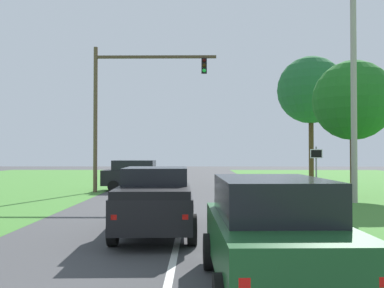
% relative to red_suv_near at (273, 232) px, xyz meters
% --- Properties ---
extents(ground_plane, '(120.00, 120.00, 0.00)m').
position_rel_red_suv_near_xyz_m(ground_plane, '(-1.81, 6.77, -1.00)').
color(ground_plane, '#424244').
extents(red_suv_near, '(2.35, 4.68, 1.91)m').
position_rel_red_suv_near_xyz_m(red_suv_near, '(0.00, 0.00, 0.00)').
color(red_suv_near, '#194C23').
rests_on(red_suv_near, ground_plane).
extents(pickup_truck_lead, '(2.39, 5.55, 1.93)m').
position_rel_red_suv_near_xyz_m(pickup_truck_lead, '(-2.47, 5.10, -0.02)').
color(pickup_truck_lead, black).
rests_on(pickup_truck_lead, ground_plane).
extents(traffic_light, '(7.35, 0.40, 8.70)m').
position_rel_red_suv_near_xyz_m(traffic_light, '(-5.62, 18.29, 4.67)').
color(traffic_light, brown).
rests_on(traffic_light, ground_plane).
extents(keep_moving_sign, '(0.60, 0.09, 2.66)m').
position_rel_red_suv_near_xyz_m(keep_moving_sign, '(4.55, 13.80, 0.70)').
color(keep_moving_sign, gray).
rests_on(keep_moving_sign, ground_plane).
extents(oak_tree_right, '(4.35, 4.35, 7.40)m').
position_rel_red_suv_near_xyz_m(oak_tree_right, '(7.23, 16.19, 4.20)').
color(oak_tree_right, '#4C351E').
rests_on(oak_tree_right, ground_plane).
extents(crossing_suv_far, '(4.27, 2.19, 1.89)m').
position_rel_red_suv_near_xyz_m(crossing_suv_far, '(-5.05, 19.41, -0.02)').
color(crossing_suv_far, black).
rests_on(crossing_suv_far, ground_plane).
extents(utility_pole_right, '(0.28, 0.28, 9.74)m').
position_rel_red_suv_near_xyz_m(utility_pole_right, '(6.15, 13.09, 3.87)').
color(utility_pole_right, '#9E998E').
rests_on(utility_pole_right, ground_plane).
extents(extra_tree_1, '(4.97, 4.97, 9.51)m').
position_rel_red_suv_near_xyz_m(extra_tree_1, '(7.17, 24.63, 6.00)').
color(extra_tree_1, '#4C351E').
rests_on(extra_tree_1, ground_plane).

